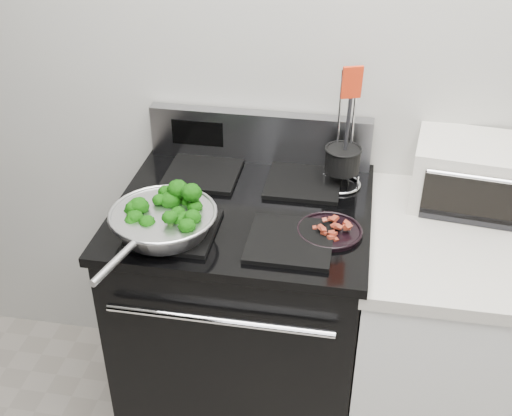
% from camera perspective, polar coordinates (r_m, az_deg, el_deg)
% --- Properties ---
extents(back_wall, '(4.00, 0.02, 2.70)m').
position_cam_1_polar(back_wall, '(2.10, 8.87, 13.65)').
color(back_wall, beige).
rests_on(back_wall, ground).
extents(gas_range, '(0.79, 0.69, 1.13)m').
position_cam_1_polar(gas_range, '(2.28, -1.02, -9.65)').
color(gas_range, black).
rests_on(gas_range, floor).
extents(counter, '(0.62, 0.68, 0.92)m').
position_cam_1_polar(counter, '(2.29, 16.41, -11.83)').
color(counter, white).
rests_on(counter, floor).
extents(skillet, '(0.31, 0.49, 0.07)m').
position_cam_1_polar(skillet, '(1.85, -8.26, -1.15)').
color(skillet, silver).
rests_on(skillet, gas_range).
extents(broccoli_pile, '(0.24, 0.24, 0.08)m').
position_cam_1_polar(broccoli_pile, '(1.84, -8.26, -0.63)').
color(broccoli_pile, black).
rests_on(broccoli_pile, skillet).
extents(bacon_plate, '(0.19, 0.19, 0.04)m').
position_cam_1_polar(bacon_plate, '(1.87, 6.57, -1.78)').
color(bacon_plate, black).
rests_on(bacon_plate, gas_range).
extents(utensil_holder, '(0.13, 0.13, 0.41)m').
position_cam_1_polar(utensil_holder, '(2.08, 7.66, 3.71)').
color(utensil_holder, silver).
rests_on(utensil_holder, gas_range).
extents(toaster_oven, '(0.39, 0.31, 0.21)m').
position_cam_1_polar(toaster_oven, '(2.13, 18.72, 2.89)').
color(toaster_oven, white).
rests_on(toaster_oven, counter).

